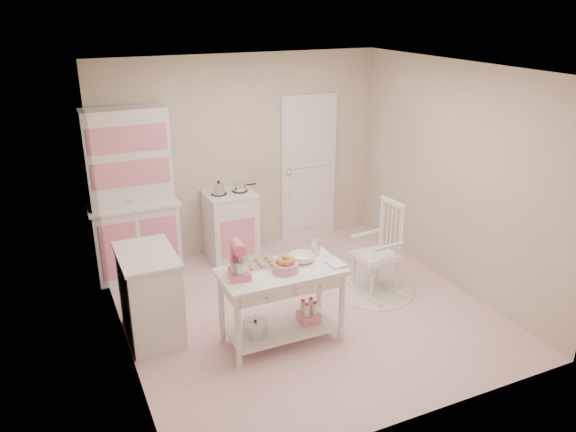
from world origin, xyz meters
The scene contains 14 objects.
room_shell centered at (0.00, 0.00, 1.65)m, with size 3.84×3.84×2.62m.
door centered at (0.95, 1.87, 1.02)m, with size 0.82×0.05×2.04m, color white.
hutch centered at (-1.50, 1.66, 1.04)m, with size 1.06×0.50×2.08m, color white.
stove centered at (-0.30, 1.61, 0.46)m, with size 0.62×0.57×0.92m, color white.
base_cabinet centered at (-1.63, 0.21, 0.46)m, with size 0.54×0.84×0.92m, color white.
lace_rug centered at (0.93, 0.06, 0.01)m, with size 0.92×0.92×0.01m, color white.
rocking_chair centered at (0.93, 0.06, 0.55)m, with size 0.48×0.72×1.10m, color white.
work_table centered at (-0.48, -0.44, 0.40)m, with size 1.20×0.60×0.80m, color white.
stand_mixer centered at (-0.90, -0.42, 0.97)m, with size 0.20×0.28×0.34m, color pink.
cookie_tray centered at (-0.63, -0.26, 0.81)m, with size 0.34×0.24×0.02m, color silver.
bread_basket centered at (-0.46, -0.49, 0.85)m, with size 0.25×0.25×0.09m, color pink.
mixing_bowl centered at (-0.22, -0.36, 0.84)m, with size 0.25×0.25×0.08m, color white.
metal_pitcher centered at (-0.04, -0.28, 0.89)m, with size 0.10×0.10×0.17m, color silver.
recipe_book centered at (-0.03, -0.56, 0.81)m, with size 0.15×0.20×0.02m, color white.
Camera 1 is at (-2.42, -4.84, 3.21)m, focal length 35.00 mm.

